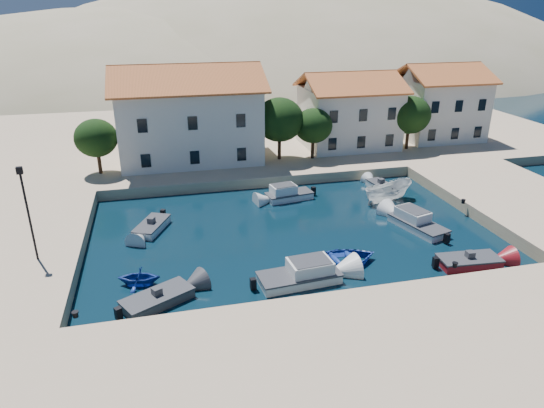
{
  "coord_description": "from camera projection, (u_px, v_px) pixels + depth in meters",
  "views": [
    {
      "loc": [
        -9.23,
        -22.21,
        16.17
      ],
      "look_at": [
        -1.23,
        11.15,
        2.0
      ],
      "focal_mm": 32.0,
      "sensor_mm": 36.0,
      "label": 1
    }
  ],
  "objects": [
    {
      "name": "cabin_cruiser_east",
      "position": [
        418.0,
        223.0,
        37.45
      ],
      "size": [
        3.21,
        5.21,
        1.6
      ],
      "rotation": [
        0.0,
        0.0,
        1.85
      ],
      "color": "white",
      "rests_on": "ground"
    },
    {
      "name": "trees",
      "position": [
        294.0,
        123.0,
        50.13
      ],
      "size": [
        37.3,
        5.3,
        6.45
      ],
      "color": "#382314",
      "rests_on": "quay_north"
    },
    {
      "name": "rowboat_south",
      "position": [
        341.0,
        264.0,
        32.51
      ],
      "size": [
        5.38,
        4.09,
        1.04
      ],
      "primitive_type": "imported",
      "rotation": [
        0.0,
        0.0,
        1.67
      ],
      "color": "navy",
      "rests_on": "ground"
    },
    {
      "name": "quay_north",
      "position": [
        248.0,
        135.0,
        62.51
      ],
      "size": [
        80.0,
        36.0,
        1.0
      ],
      "primitive_type": "cube",
      "color": "tan",
      "rests_on": "ground"
    },
    {
      "name": "lamppost",
      "position": [
        27.0,
        205.0,
        29.73
      ],
      "size": [
        0.35,
        0.25,
        6.22
      ],
      "color": "black",
      "rests_on": "quay_west"
    },
    {
      "name": "building_left",
      "position": [
        189.0,
        112.0,
        49.73
      ],
      "size": [
        14.7,
        9.45,
        9.7
      ],
      "color": "white",
      "rests_on": "quay_north"
    },
    {
      "name": "cabin_cruiser_south",
      "position": [
        299.0,
        275.0,
        30.29
      ],
      "size": [
        5.29,
        2.6,
        1.6
      ],
      "rotation": [
        0.0,
        0.0,
        0.08
      ],
      "color": "white",
      "rests_on": "ground"
    },
    {
      "name": "building_right",
      "position": [
        439.0,
        100.0,
        58.17
      ],
      "size": [
        9.45,
        8.4,
        8.8
      ],
      "color": "white",
      "rests_on": "quay_north"
    },
    {
      "name": "quay_east",
      "position": [
        522.0,
        203.0,
        41.34
      ],
      "size": [
        11.0,
        20.0,
        1.0
      ],
      "primitive_type": "cube",
      "color": "tan",
      "rests_on": "ground"
    },
    {
      "name": "quay_west",
      "position": [
        21.0,
        254.0,
        32.83
      ],
      "size": [
        8.0,
        20.0,
        1.0
      ],
      "primitive_type": "cube",
      "color": "tan",
      "rests_on": "ground"
    },
    {
      "name": "motorboat_grey_sw",
      "position": [
        158.0,
        299.0,
        28.17
      ],
      "size": [
        4.49,
        3.58,
        1.25
      ],
      "rotation": [
        0.0,
        0.0,
        0.5
      ],
      "color": "#38393E",
      "rests_on": "ground"
    },
    {
      "name": "quay_south",
      "position": [
        384.0,
        368.0,
        22.54
      ],
      "size": [
        52.0,
        12.0,
        1.0
      ],
      "primitive_type": "cube",
      "color": "tan",
      "rests_on": "ground"
    },
    {
      "name": "boat_east",
      "position": [
        387.0,
        201.0,
        43.0
      ],
      "size": [
        5.28,
        3.05,
        1.92
      ],
      "primitive_type": "imported",
      "rotation": [
        0.0,
        0.0,
        1.82
      ],
      "color": "white",
      "rests_on": "ground"
    },
    {
      "name": "ground",
      "position": [
        337.0,
        305.0,
        28.12
      ],
      "size": [
        400.0,
        400.0,
        0.0
      ],
      "primitive_type": "plane",
      "color": "black",
      "rests_on": "ground"
    },
    {
      "name": "motorboat_white_ne",
      "position": [
        381.0,
        186.0,
        45.61
      ],
      "size": [
        1.89,
        3.29,
        1.25
      ],
      "rotation": [
        0.0,
        0.0,
        1.72
      ],
      "color": "white",
      "rests_on": "ground"
    },
    {
      "name": "bollards",
      "position": [
        358.0,
        252.0,
        31.76
      ],
      "size": [
        29.36,
        9.56,
        0.3
      ],
      "color": "black",
      "rests_on": "ground"
    },
    {
      "name": "building_mid",
      "position": [
        349.0,
        109.0,
        54.78
      ],
      "size": [
        10.5,
        8.4,
        8.3
      ],
      "color": "white",
      "rests_on": "quay_north"
    },
    {
      "name": "motorboat_white_west",
      "position": [
        152.0,
        227.0,
        37.36
      ],
      "size": [
        3.06,
        4.07,
        1.25
      ],
      "rotation": [
        0.0,
        0.0,
        -2.01
      ],
      "color": "white",
      "rests_on": "ground"
    },
    {
      "name": "hills",
      "position": [
        256.0,
        140.0,
        152.61
      ],
      "size": [
        254.0,
        176.0,
        99.0
      ],
      "color": "tan",
      "rests_on": "ground"
    },
    {
      "name": "rowboat_west",
      "position": [
        140.0,
        284.0,
        30.23
      ],
      "size": [
        2.98,
        2.7,
        1.37
      ],
      "primitive_type": "imported",
      "rotation": [
        0.0,
        0.0,
        -1.76
      ],
      "color": "navy",
      "rests_on": "ground"
    },
    {
      "name": "motorboat_red_se",
      "position": [
        469.0,
        262.0,
        32.28
      ],
      "size": [
        4.2,
        2.13,
        1.25
      ],
      "rotation": [
        0.0,
        0.0,
        -0.08
      ],
      "color": "maroon",
      "rests_on": "ground"
    },
    {
      "name": "cabin_cruiser_north",
      "position": [
        289.0,
        194.0,
        43.25
      ],
      "size": [
        4.38,
        2.41,
        1.6
      ],
      "rotation": [
        0.0,
        0.0,
        3.31
      ],
      "color": "white",
      "rests_on": "ground"
    }
  ]
}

